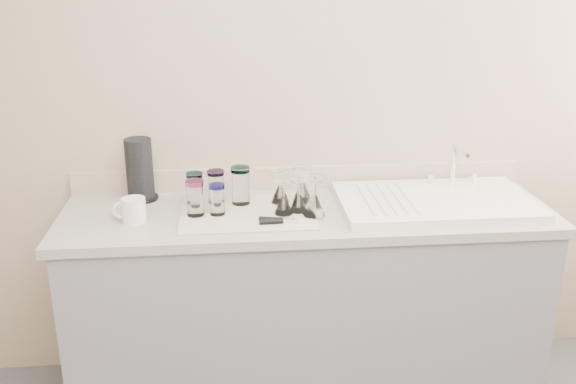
{
  "coord_description": "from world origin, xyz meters",
  "views": [
    {
      "loc": [
        -0.32,
        -1.3,
        1.88
      ],
      "look_at": [
        -0.09,
        1.15,
        1.0
      ],
      "focal_mm": 40.0,
      "sensor_mm": 36.0,
      "label": 1
    }
  ],
  "objects": [
    {
      "name": "paper_towel_roll",
      "position": [
        -0.71,
        1.4,
        1.03
      ],
      "size": [
        0.15,
        0.15,
        0.27
      ],
      "color": "black",
      "rests_on": "counter_unit"
    },
    {
      "name": "tumbler_magenta",
      "position": [
        -0.46,
        1.16,
        0.98
      ],
      "size": [
        0.07,
        0.07,
        0.15
      ],
      "color": "white",
      "rests_on": "dish_towel"
    },
    {
      "name": "goblet_back_right",
      "position": [
        -0.01,
        1.28,
        0.96
      ],
      "size": [
        0.09,
        0.09,
        0.15
      ],
      "color": "white",
      "rests_on": "dish_towel"
    },
    {
      "name": "dish_towel",
      "position": [
        -0.25,
        1.18,
        0.9
      ],
      "size": [
        0.55,
        0.42,
        0.01
      ],
      "primitive_type": "cube",
      "color": "beige",
      "rests_on": "counter_unit"
    },
    {
      "name": "counter_unit",
      "position": [
        0.0,
        1.2,
        0.45
      ],
      "size": [
        2.06,
        0.62,
        0.9
      ],
      "color": "slate",
      "rests_on": "ground"
    },
    {
      "name": "room_envelope",
      "position": [
        0.0,
        0.0,
        1.56
      ],
      "size": [
        3.54,
        3.5,
        2.52
      ],
      "color": "#535459",
      "rests_on": "ground"
    },
    {
      "name": "goblet_back_left",
      "position": [
        -0.11,
        1.28,
        0.96
      ],
      "size": [
        0.08,
        0.08,
        0.14
      ],
      "color": "white",
      "rests_on": "dish_towel"
    },
    {
      "name": "tumbler_purple",
      "position": [
        -0.28,
        1.28,
        0.99
      ],
      "size": [
        0.08,
        0.08,
        0.16
      ],
      "color": "white",
      "rests_on": "dish_towel"
    },
    {
      "name": "tumbler_cyan",
      "position": [
        -0.38,
        1.3,
        0.98
      ],
      "size": [
        0.07,
        0.07,
        0.14
      ],
      "color": "white",
      "rests_on": "dish_towel"
    },
    {
      "name": "tumbler_blue",
      "position": [
        -0.38,
        1.16,
        0.97
      ],
      "size": [
        0.07,
        0.07,
        0.13
      ],
      "color": "white",
      "rests_on": "dish_towel"
    },
    {
      "name": "goblet_front_right",
      "position": [
        -0.04,
        1.17,
        0.95
      ],
      "size": [
        0.08,
        0.08,
        0.14
      ],
      "color": "white",
      "rests_on": "dish_towel"
    },
    {
      "name": "white_mug",
      "position": [
        -0.71,
        1.14,
        0.95
      ],
      "size": [
        0.14,
        0.1,
        0.1
      ],
      "color": "white",
      "rests_on": "counter_unit"
    },
    {
      "name": "goblet_front_left",
      "position": [
        -0.11,
        1.15,
        0.95
      ],
      "size": [
        0.08,
        0.08,
        0.14
      ],
      "color": "white",
      "rests_on": "dish_towel"
    },
    {
      "name": "sink_unit",
      "position": [
        0.55,
        1.2,
        0.92
      ],
      "size": [
        0.82,
        0.5,
        0.22
      ],
      "color": "white",
      "rests_on": "counter_unit"
    },
    {
      "name": "goblet_extra",
      "position": [
        0.02,
        1.12,
        0.96
      ],
      "size": [
        0.09,
        0.09,
        0.16
      ],
      "color": "white",
      "rests_on": "dish_towel"
    },
    {
      "name": "can_opener",
      "position": [
        -0.13,
        1.05,
        0.92
      ],
      "size": [
        0.16,
        0.06,
        0.02
      ],
      "color": "silver",
      "rests_on": "dish_towel"
    },
    {
      "name": "tumbler_teal",
      "position": [
        -0.47,
        1.29,
        0.98
      ],
      "size": [
        0.07,
        0.07,
        0.14
      ],
      "color": "white",
      "rests_on": "dish_towel"
    }
  ]
}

